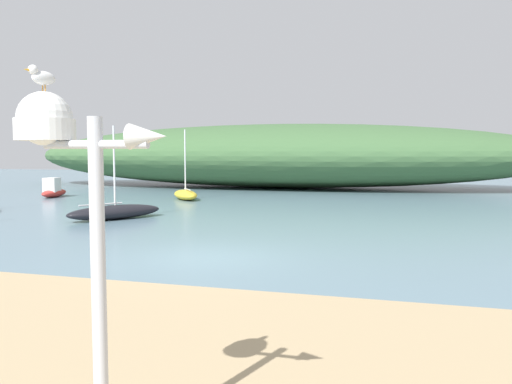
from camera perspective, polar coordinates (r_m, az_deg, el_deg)
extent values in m
plane|color=slate|center=(13.81, -5.54, -7.28)|extent=(120.00, 120.00, 0.00)
ellipsoid|color=#3D6038|center=(41.58, 2.47, 4.05)|extent=(43.16, 13.01, 5.07)
cylinder|color=silver|center=(4.43, -17.06, -10.88)|extent=(0.12, 0.12, 2.88)
cylinder|color=silver|center=(4.28, -17.43, 5.07)|extent=(0.92, 0.07, 0.07)
cylinder|color=white|center=(4.55, -22.39, 6.44)|extent=(0.48, 0.48, 0.18)
sphere|color=white|center=(4.55, -22.43, 7.54)|extent=(0.44, 0.44, 0.44)
cone|color=silver|center=(4.05, -11.92, 6.07)|extent=(0.31, 0.20, 0.20)
cylinder|color=orange|center=(4.56, -22.39, 10.64)|extent=(0.01, 0.01, 0.05)
cylinder|color=orange|center=(4.59, -22.64, 10.58)|extent=(0.01, 0.01, 0.05)
ellipsoid|color=white|center=(4.58, -22.55, 11.62)|extent=(0.16, 0.22, 0.11)
ellipsoid|color=#9EA0A8|center=(4.59, -22.56, 11.86)|extent=(0.14, 0.21, 0.04)
sphere|color=white|center=(4.55, -23.54, 12.37)|extent=(0.08, 0.08, 0.08)
cone|color=gold|center=(4.52, -24.19, 12.32)|extent=(0.04, 0.05, 0.02)
ellipsoid|color=#B72D28|center=(34.70, -21.53, -0.10)|extent=(1.51, 2.89, 0.50)
cube|color=silver|center=(34.42, -21.75, 0.74)|extent=(0.95, 1.10, 0.90)
ellipsoid|color=gold|center=(30.80, -7.85, -0.30)|extent=(2.89, 3.37, 0.57)
cylinder|color=silver|center=(30.70, -7.89, 3.40)|extent=(0.08, 0.08, 3.75)
cylinder|color=silver|center=(30.29, -7.65, 0.31)|extent=(0.92, 1.24, 0.06)
ellipsoid|color=black|center=(22.34, -15.39, -2.16)|extent=(3.28, 4.13, 0.59)
cylinder|color=silver|center=(22.21, -15.49, 2.63)|extent=(0.08, 0.08, 3.49)
cylinder|color=silver|center=(22.04, -16.86, -1.32)|extent=(1.07, 1.59, 0.06)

